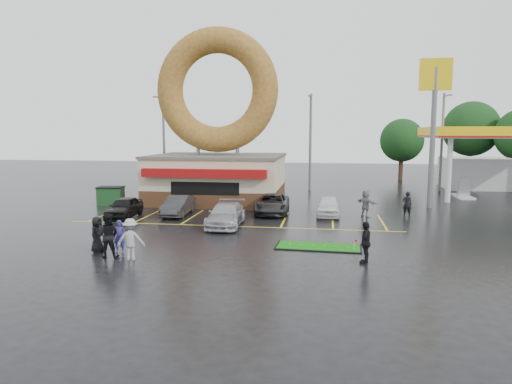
# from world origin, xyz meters

# --- Properties ---
(ground) EXTENTS (120.00, 120.00, 0.00)m
(ground) POSITION_xyz_m (0.00, 0.00, 0.00)
(ground) COLOR black
(ground) RESTS_ON ground
(donut_shop) EXTENTS (10.20, 8.70, 13.50)m
(donut_shop) POSITION_xyz_m (-3.00, 12.97, 4.46)
(donut_shop) COLOR #472B19
(donut_shop) RESTS_ON ground
(gas_station) EXTENTS (12.30, 13.65, 5.90)m
(gas_station) POSITION_xyz_m (20.00, 20.94, 3.70)
(gas_station) COLOR silver
(gas_station) RESTS_ON ground
(shell_sign) EXTENTS (2.20, 0.36, 10.60)m
(shell_sign) POSITION_xyz_m (13.00, 12.00, 7.38)
(shell_sign) COLOR slate
(shell_sign) RESTS_ON ground
(streetlight_left) EXTENTS (0.40, 2.21, 9.00)m
(streetlight_left) POSITION_xyz_m (-10.00, 19.92, 4.78)
(streetlight_left) COLOR slate
(streetlight_left) RESTS_ON ground
(streetlight_mid) EXTENTS (0.40, 2.21, 9.00)m
(streetlight_mid) POSITION_xyz_m (4.00, 20.92, 4.78)
(streetlight_mid) COLOR slate
(streetlight_mid) RESTS_ON ground
(streetlight_right) EXTENTS (0.40, 2.21, 9.00)m
(streetlight_right) POSITION_xyz_m (16.00, 21.92, 4.78)
(streetlight_right) COLOR slate
(streetlight_right) RESTS_ON ground
(tree_far_c) EXTENTS (6.30, 6.30, 9.00)m
(tree_far_c) POSITION_xyz_m (22.00, 34.00, 5.84)
(tree_far_c) COLOR #332114
(tree_far_c) RESTS_ON ground
(tree_far_d) EXTENTS (4.90, 4.90, 7.00)m
(tree_far_d) POSITION_xyz_m (14.00, 32.00, 4.53)
(tree_far_d) COLOR #332114
(tree_far_d) RESTS_ON ground
(car_black) EXTENTS (1.91, 4.04, 1.33)m
(car_black) POSITION_xyz_m (-7.29, 5.03, 0.67)
(car_black) COLOR black
(car_black) RESTS_ON ground
(car_dgrey) EXTENTS (1.49, 4.00, 1.31)m
(car_dgrey) POSITION_xyz_m (-4.11, 6.33, 0.65)
(car_dgrey) COLOR #2A2A2C
(car_dgrey) RESTS_ON ground
(car_silver) EXTENTS (2.08, 4.73, 1.35)m
(car_silver) POSITION_xyz_m (-0.23, 3.50, 0.68)
(car_silver) COLOR #A1A1A6
(car_silver) RESTS_ON ground
(car_grey) EXTENTS (2.41, 4.84, 1.32)m
(car_grey) POSITION_xyz_m (1.97, 8.00, 0.66)
(car_grey) COLOR #28292B
(car_grey) RESTS_ON ground
(car_white) EXTENTS (1.60, 3.78, 1.28)m
(car_white) POSITION_xyz_m (5.74, 7.67, 0.64)
(car_white) COLOR white
(car_white) RESTS_ON ground
(person_blue) EXTENTS (0.60, 0.43, 1.52)m
(person_blue) POSITION_xyz_m (-3.67, -3.24, 0.76)
(person_blue) COLOR navy
(person_blue) RESTS_ON ground
(person_blackjkt) EXTENTS (1.06, 0.88, 1.97)m
(person_blackjkt) POSITION_xyz_m (-3.86, -3.99, 0.99)
(person_blackjkt) COLOR black
(person_blackjkt) RESTS_ON ground
(person_hoodie) EXTENTS (1.29, 0.91, 1.81)m
(person_hoodie) POSITION_xyz_m (-2.70, -4.22, 0.91)
(person_hoodie) COLOR #9B9B9E
(person_hoodie) RESTS_ON ground
(person_bystander) EXTENTS (0.64, 0.88, 1.66)m
(person_bystander) POSITION_xyz_m (-4.76, -3.23, 0.83)
(person_bystander) COLOR black
(person_bystander) RESTS_ON ground
(person_cameraman) EXTENTS (0.73, 1.13, 1.79)m
(person_cameraman) POSITION_xyz_m (7.25, -3.18, 0.89)
(person_cameraman) COLOR black
(person_cameraman) RESTS_ON ground
(person_walker_near) EXTENTS (1.51, 1.56, 1.78)m
(person_walker_near) POSITION_xyz_m (8.12, 7.67, 0.89)
(person_walker_near) COLOR gray
(person_walker_near) RESTS_ON ground
(person_walker_far) EXTENTS (0.62, 0.43, 1.63)m
(person_walker_far) POSITION_xyz_m (10.80, 8.20, 0.82)
(person_walker_far) COLOR black
(person_walker_far) RESTS_ON ground
(dumpster) EXTENTS (1.94, 1.43, 1.30)m
(dumpster) POSITION_xyz_m (-10.61, 9.87, 0.65)
(dumpster) COLOR #1B471F
(dumpster) RESTS_ON ground
(putting_green) EXTENTS (4.14, 1.93, 0.51)m
(putting_green) POSITION_xyz_m (5.25, -0.77, 0.03)
(putting_green) COLOR black
(putting_green) RESTS_ON ground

